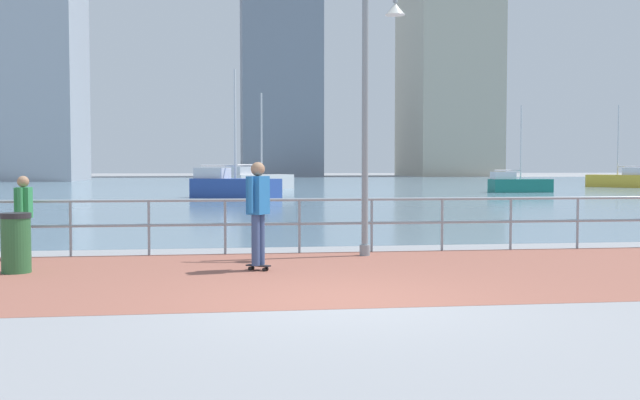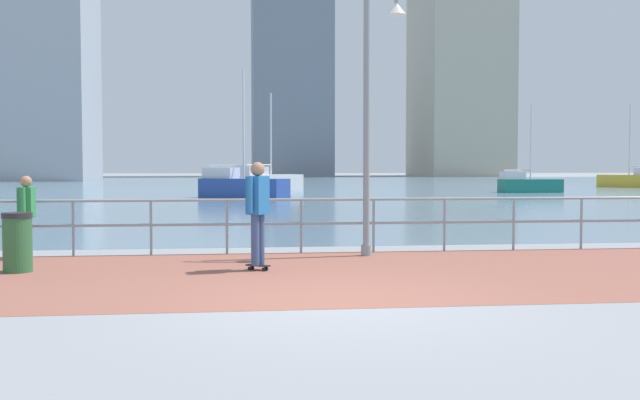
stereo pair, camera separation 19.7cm
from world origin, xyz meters
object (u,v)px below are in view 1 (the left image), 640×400
Objects in this scene: sailboat_teal at (232,186)px; sailboat_yellow at (620,179)px; lamppost at (374,96)px; sailboat_navy at (260,180)px; sailboat_red at (518,184)px; skateboarder at (258,206)px; trash_bin at (16,243)px; bystander at (24,211)px.

sailboat_yellow is at bearing 26.39° from sailboat_teal.
sailboat_navy is at bearing 90.23° from lamppost.
sailboat_navy reaches higher than sailboat_yellow.
sailboat_teal reaches higher than lamppost.
sailboat_navy reaches higher than sailboat_red.
sailboat_navy is at bearing -178.06° from sailboat_yellow.
sailboat_red is (17.60, 31.68, -0.52)m from skateboarder.
skateboarder is at bearing -3.87° from trash_bin.
sailboat_red is at bearing 60.94° from skateboarder.
sailboat_yellow is at bearing 50.62° from trash_bin.
lamppost is 38.21m from sailboat_navy.
skateboarder reaches higher than bystander.
sailboat_red is at bearing -142.79° from sailboat_yellow.
skateboarder is at bearing -119.06° from sailboat_red.
sailboat_teal is at bearing 90.09° from skateboarder.
sailboat_navy is at bearing 87.06° from skateboarder.
lamppost is 3.56× the size of bystander.
sailboat_teal is at bearing -162.29° from sailboat_red.
sailboat_red is at bearing 17.71° from sailboat_teal.
lamppost is 47.70m from sailboat_yellow.
sailboat_navy is (5.77, 39.50, 0.17)m from trash_bin.
sailboat_teal is at bearing 95.22° from lamppost.
trash_bin is (-5.92, -1.35, -2.45)m from lamppost.
trash_bin is 26.05m from sailboat_teal.
sailboat_teal is 18.52m from sailboat_red.
lamppost reaches higher than trash_bin.
skateboarder is 4.47m from bystander.
sailboat_teal reaches higher than sailboat_yellow.
trash_bin is at bearing 176.13° from skateboarder.
skateboarder is 39.80m from sailboat_navy.
skateboarder reaches higher than trash_bin.
bystander is 36.80m from sailboat_red.
sailboat_navy is at bearing 80.88° from bystander.
lamppost reaches higher than skateboarder.
sailboat_yellow reaches higher than lamppost.
skateboarder is 3.77m from trash_bin.
bystander is (-4.03, 1.91, -0.17)m from skateboarder.
sailboat_yellow is (33.17, 40.42, 0.13)m from trash_bin.
bystander is at bearing 177.13° from lamppost.
sailboat_yellow reaches higher than sailboat_red.
sailboat_navy is at bearing 81.69° from trash_bin.
sailboat_yellow is at bearing 1.94° from sailboat_navy.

